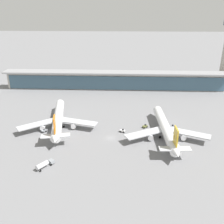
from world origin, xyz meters
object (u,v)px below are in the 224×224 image
object	(u,v)px
airliner_left_stand	(58,119)
airliner_centre_stand	(165,129)
service_truck_on_taxiway_grey	(44,131)
safety_cone_alpha	(57,140)
service_truck_under_wing_olive	(145,126)
service_truck_by_tail_grey	(44,164)
service_truck_near_nose_grey	(173,126)
service_truck_mid_apron_white	(122,131)

from	to	relation	value
airliner_left_stand	airliner_centre_stand	world-z (taller)	same
service_truck_on_taxiway_grey	safety_cone_alpha	distance (m)	13.22
airliner_left_stand	airliner_centre_stand	xyz separation A→B (m)	(59.64, -9.40, 0.00)
service_truck_under_wing_olive	safety_cone_alpha	size ratio (longest dim) A/B	4.70
service_truck_by_tail_grey	service_truck_on_taxiway_grey	size ratio (longest dim) A/B	2.53
airliner_left_stand	service_truck_near_nose_grey	world-z (taller)	airliner_left_stand
service_truck_under_wing_olive	service_truck_by_tail_grey	bearing A→B (deg)	-138.58
service_truck_near_nose_grey	service_truck_mid_apron_white	bearing A→B (deg)	-166.73
service_truck_under_wing_olive	service_truck_near_nose_grey	bearing A→B (deg)	1.72
airliner_left_stand	service_truck_near_nose_grey	distance (m)	66.01
airliner_centre_stand	service_truck_mid_apron_white	xyz separation A→B (m)	(-22.69, 4.24, -4.01)
service_truck_under_wing_olive	service_truck_mid_apron_white	bearing A→B (deg)	-153.80
service_truck_by_tail_grey	airliner_centre_stand	bearing A→B (deg)	28.39
airliner_centre_stand	service_truck_mid_apron_white	size ratio (longest dim) A/B	17.86
service_truck_near_nose_grey	service_truck_under_wing_olive	xyz separation A→B (m)	(-16.03, -0.48, 0.00)
airliner_left_stand	service_truck_on_taxiway_grey	size ratio (longest dim) A/B	17.75
service_truck_near_nose_grey	service_truck_mid_apron_white	size ratio (longest dim) A/B	1.02
service_truck_mid_apron_white	service_truck_by_tail_grey	xyz separation A→B (m)	(-33.54, -34.62, 0.83)
service_truck_mid_apron_white	safety_cone_alpha	world-z (taller)	service_truck_mid_apron_white
airliner_centre_stand	service_truck_by_tail_grey	size ratio (longest dim) A/B	7.05
safety_cone_alpha	service_truck_near_nose_grey	bearing A→B (deg)	15.64
service_truck_by_tail_grey	service_truck_on_taxiway_grey	world-z (taller)	service_truck_by_tail_grey
service_truck_near_nose_grey	safety_cone_alpha	size ratio (longest dim) A/B	4.75
service_truck_near_nose_grey	safety_cone_alpha	world-z (taller)	service_truck_near_nose_grey
service_truck_under_wing_olive	safety_cone_alpha	bearing A→B (deg)	-159.93
service_truck_near_nose_grey	service_truck_mid_apron_white	xyz separation A→B (m)	(-28.91, -6.82, 0.00)
airliner_left_stand	service_truck_under_wing_olive	xyz separation A→B (m)	(49.84, 1.17, -4.01)
service_truck_under_wing_olive	service_truck_on_taxiway_grey	distance (m)	57.08
service_truck_on_taxiway_grey	airliner_left_stand	bearing A→B (deg)	46.18
safety_cone_alpha	airliner_left_stand	bearing A→B (deg)	100.69
service_truck_under_wing_olive	service_truck_mid_apron_white	size ratio (longest dim) A/B	1.01
service_truck_under_wing_olive	service_truck_by_tail_grey	size ratio (longest dim) A/B	0.40
service_truck_mid_apron_white	service_truck_by_tail_grey	bearing A→B (deg)	-134.09
service_truck_under_wing_olive	safety_cone_alpha	xyz separation A→B (m)	(-46.83, -17.11, -0.56)
service_truck_near_nose_grey	safety_cone_alpha	xyz separation A→B (m)	(-62.86, -17.59, -0.56)
safety_cone_alpha	service_truck_by_tail_grey	bearing A→B (deg)	-89.03
service_truck_mid_apron_white	safety_cone_alpha	size ratio (longest dim) A/B	4.65
airliner_left_stand	service_truck_by_tail_grey	world-z (taller)	airliner_left_stand
service_truck_under_wing_olive	service_truck_mid_apron_white	xyz separation A→B (m)	(-12.88, -6.34, 0.00)
airliner_left_stand	service_truck_by_tail_grey	xyz separation A→B (m)	(3.42, -39.78, -3.17)
service_truck_under_wing_olive	service_truck_on_taxiway_grey	bearing A→B (deg)	-171.82
airliner_centre_stand	service_truck_near_nose_grey	bearing A→B (deg)	60.62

